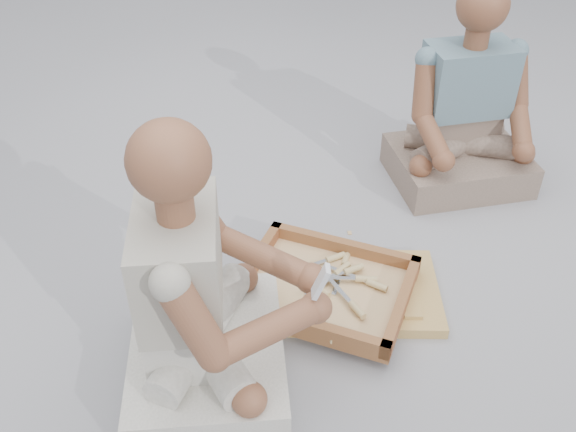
{
  "coord_description": "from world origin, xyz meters",
  "views": [
    {
      "loc": [
        0.01,
        -1.52,
        1.53
      ],
      "look_at": [
        -0.03,
        0.08,
        0.3
      ],
      "focal_mm": 40.0,
      "sensor_mm": 36.0,
      "label": 1
    }
  ],
  "objects_px": {
    "tool_tray": "(325,288)",
    "companion": "(464,120)",
    "carved_panel": "(352,291)",
    "craftsman": "(201,305)"
  },
  "relations": [
    {
      "from": "tool_tray",
      "to": "companion",
      "type": "bearing_deg",
      "value": 53.38
    },
    {
      "from": "carved_panel",
      "to": "tool_tray",
      "type": "distance_m",
      "value": 0.11
    },
    {
      "from": "tool_tray",
      "to": "craftsman",
      "type": "bearing_deg",
      "value": -138.19
    },
    {
      "from": "craftsman",
      "to": "companion",
      "type": "bearing_deg",
      "value": 132.77
    },
    {
      "from": "companion",
      "to": "carved_panel",
      "type": "bearing_deg",
      "value": 43.2
    },
    {
      "from": "tool_tray",
      "to": "craftsman",
      "type": "distance_m",
      "value": 0.52
    },
    {
      "from": "tool_tray",
      "to": "companion",
      "type": "xyz_separation_m",
      "value": [
        0.56,
        0.76,
        0.21
      ]
    },
    {
      "from": "craftsman",
      "to": "companion",
      "type": "height_order",
      "value": "craftsman"
    },
    {
      "from": "carved_panel",
      "to": "tool_tray",
      "type": "height_order",
      "value": "tool_tray"
    },
    {
      "from": "carved_panel",
      "to": "tool_tray",
      "type": "bearing_deg",
      "value": -160.46
    }
  ]
}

